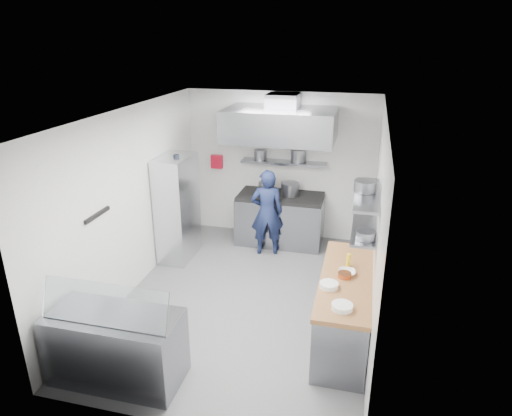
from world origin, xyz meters
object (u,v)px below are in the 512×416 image
(gas_range, at_px, (280,220))
(chef, at_px, (267,212))
(display_case, at_px, (116,347))
(wire_rack, at_px, (178,208))

(gas_range, xyz_separation_m, chef, (-0.15, -0.51, 0.34))
(gas_range, distance_m, chef, 0.63)
(gas_range, relative_size, display_case, 1.07)
(chef, height_order, display_case, chef)
(gas_range, height_order, wire_rack, wire_rack)
(chef, height_order, wire_rack, wire_rack)
(chef, distance_m, wire_rack, 1.57)
(wire_rack, relative_size, display_case, 1.23)
(gas_range, bearing_deg, wire_rack, -147.92)
(chef, relative_size, wire_rack, 0.86)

